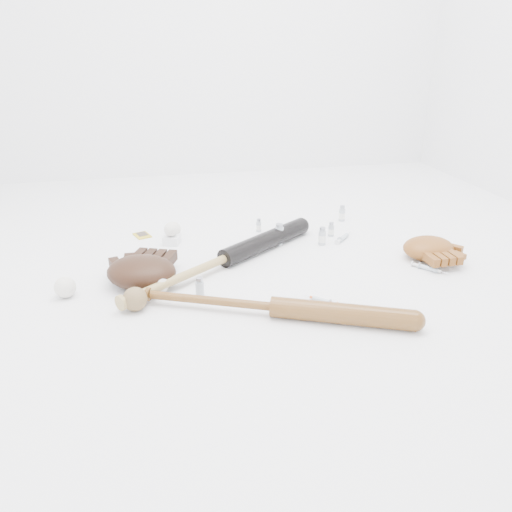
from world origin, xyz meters
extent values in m
plane|color=white|center=(0.00, 0.00, 0.00)|extent=(3.00, 3.00, 0.00)
cube|color=gold|center=(-0.42, 0.45, 0.00)|extent=(0.09, 0.10, 0.00)
cube|color=white|center=(-0.30, 0.33, 0.02)|extent=(0.08, 0.08, 0.04)
sphere|color=white|center=(-0.30, 0.33, 0.06)|extent=(0.06, 0.06, 0.06)
sphere|color=white|center=(-0.67, -0.07, 0.04)|extent=(0.07, 0.07, 0.07)
sphere|color=white|center=(-0.29, 0.42, 0.03)|extent=(0.07, 0.07, 0.07)
sphere|color=white|center=(-0.36, -0.11, 0.03)|extent=(0.07, 0.07, 0.07)
sphere|color=brown|center=(-0.44, -0.21, 0.04)|extent=(0.08, 0.08, 0.08)
cylinder|color=#ADB6BD|center=(0.51, 0.45, 0.04)|extent=(0.03, 0.03, 0.08)
cylinder|color=#ADB6BD|center=(0.39, 0.27, 0.03)|extent=(0.02, 0.02, 0.06)
cylinder|color=#ADB6BD|center=(0.32, 0.19, 0.04)|extent=(0.03, 0.03, 0.08)
cylinder|color=#ADB6BD|center=(0.14, 0.23, 0.04)|extent=(0.04, 0.04, 0.09)
cylinder|color=#ADB6BD|center=(-0.23, -0.17, 0.04)|extent=(0.03, 0.03, 0.07)
cylinder|color=#ADB6BD|center=(0.09, 0.39, 0.03)|extent=(0.02, 0.02, 0.06)
camera|label=1|loc=(-0.36, -1.64, 0.79)|focal=35.00mm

